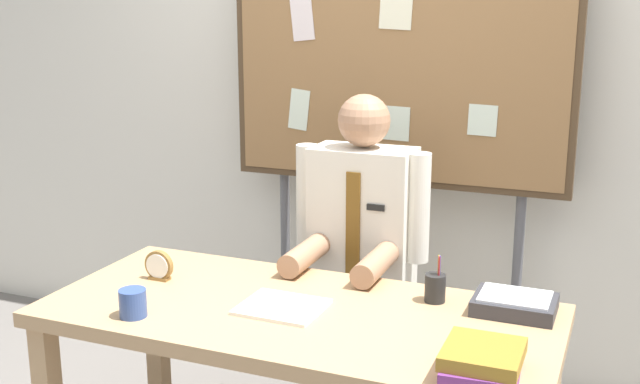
{
  "coord_description": "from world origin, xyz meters",
  "views": [
    {
      "loc": [
        0.97,
        -2.17,
        1.73
      ],
      "look_at": [
        0.0,
        0.19,
        1.1
      ],
      "focal_mm": 43.72,
      "sensor_mm": 36.0,
      "label": 1
    }
  ],
  "objects_px": {
    "open_notebook": "(282,307)",
    "desk_clock": "(159,267)",
    "bulletin_board": "(397,71)",
    "book_stack": "(482,361)",
    "coffee_mug": "(133,303)",
    "pen_holder": "(435,288)",
    "paper_tray": "(515,304)",
    "desk": "(298,335)",
    "person": "(361,278)"
  },
  "relations": [
    {
      "from": "desk_clock",
      "to": "paper_tray",
      "type": "xyz_separation_m",
      "value": [
        1.23,
        0.18,
        -0.02
      ]
    },
    {
      "from": "person",
      "to": "coffee_mug",
      "type": "relative_size",
      "value": 15.33
    },
    {
      "from": "book_stack",
      "to": "desk_clock",
      "type": "distance_m",
      "value": 1.25
    },
    {
      "from": "bulletin_board",
      "to": "pen_holder",
      "type": "bearing_deg",
      "value": -64.16
    },
    {
      "from": "paper_tray",
      "to": "book_stack",
      "type": "bearing_deg",
      "value": -91.77
    },
    {
      "from": "desk",
      "to": "bulletin_board",
      "type": "bearing_deg",
      "value": 90.02
    },
    {
      "from": "desk",
      "to": "person",
      "type": "distance_m",
      "value": 0.63
    },
    {
      "from": "desk_clock",
      "to": "coffee_mug",
      "type": "height_order",
      "value": "desk_clock"
    },
    {
      "from": "person",
      "to": "coffee_mug",
      "type": "bearing_deg",
      "value": -117.44
    },
    {
      "from": "desk",
      "to": "pen_holder",
      "type": "xyz_separation_m",
      "value": [
        0.4,
        0.23,
        0.14
      ]
    },
    {
      "from": "desk",
      "to": "coffee_mug",
      "type": "relative_size",
      "value": 18.58
    },
    {
      "from": "open_notebook",
      "to": "pen_holder",
      "type": "xyz_separation_m",
      "value": [
        0.45,
        0.25,
        0.04
      ]
    },
    {
      "from": "bulletin_board",
      "to": "open_notebook",
      "type": "relative_size",
      "value": 7.45
    },
    {
      "from": "desk",
      "to": "person",
      "type": "bearing_deg",
      "value": 90.0
    },
    {
      "from": "desk",
      "to": "pen_holder",
      "type": "distance_m",
      "value": 0.48
    },
    {
      "from": "coffee_mug",
      "to": "pen_holder",
      "type": "bearing_deg",
      "value": 29.76
    },
    {
      "from": "book_stack",
      "to": "coffee_mug",
      "type": "distance_m",
      "value": 1.1
    },
    {
      "from": "open_notebook",
      "to": "bulletin_board",
      "type": "bearing_deg",
      "value": 87.47
    },
    {
      "from": "coffee_mug",
      "to": "book_stack",
      "type": "bearing_deg",
      "value": 1.46
    },
    {
      "from": "desk",
      "to": "pen_holder",
      "type": "height_order",
      "value": "pen_holder"
    },
    {
      "from": "person",
      "to": "pen_holder",
      "type": "distance_m",
      "value": 0.58
    },
    {
      "from": "bulletin_board",
      "to": "desk_clock",
      "type": "distance_m",
      "value": 1.32
    },
    {
      "from": "bulletin_board",
      "to": "book_stack",
      "type": "height_order",
      "value": "bulletin_board"
    },
    {
      "from": "open_notebook",
      "to": "desk_clock",
      "type": "distance_m",
      "value": 0.53
    },
    {
      "from": "bulletin_board",
      "to": "paper_tray",
      "type": "bearing_deg",
      "value": -51.05
    },
    {
      "from": "book_stack",
      "to": "desk_clock",
      "type": "relative_size",
      "value": 2.41
    },
    {
      "from": "paper_tray",
      "to": "pen_holder",
      "type": "bearing_deg",
      "value": -178.25
    },
    {
      "from": "open_notebook",
      "to": "desk_clock",
      "type": "bearing_deg",
      "value": 171.36
    },
    {
      "from": "person",
      "to": "bulletin_board",
      "type": "bearing_deg",
      "value": 90.04
    },
    {
      "from": "person",
      "to": "open_notebook",
      "type": "height_order",
      "value": "person"
    },
    {
      "from": "book_stack",
      "to": "open_notebook",
      "type": "relative_size",
      "value": 0.98
    },
    {
      "from": "book_stack",
      "to": "pen_holder",
      "type": "xyz_separation_m",
      "value": [
        -0.25,
        0.46,
        0.01
      ]
    },
    {
      "from": "pen_holder",
      "to": "paper_tray",
      "type": "relative_size",
      "value": 0.62
    },
    {
      "from": "book_stack",
      "to": "paper_tray",
      "type": "distance_m",
      "value": 0.47
    },
    {
      "from": "desk",
      "to": "desk_clock",
      "type": "height_order",
      "value": "desk_clock"
    },
    {
      "from": "pen_holder",
      "to": "bulletin_board",
      "type": "bearing_deg",
      "value": 115.84
    },
    {
      "from": "open_notebook",
      "to": "desk_clock",
      "type": "xyz_separation_m",
      "value": [
        -0.53,
        0.08,
        0.04
      ]
    },
    {
      "from": "desk",
      "to": "book_stack",
      "type": "bearing_deg",
      "value": -19.58
    },
    {
      "from": "book_stack",
      "to": "open_notebook",
      "type": "xyz_separation_m",
      "value": [
        -0.69,
        0.21,
        -0.03
      ]
    },
    {
      "from": "desk",
      "to": "coffee_mug",
      "type": "bearing_deg",
      "value": -150.7
    },
    {
      "from": "bulletin_board",
      "to": "coffee_mug",
      "type": "height_order",
      "value": "bulletin_board"
    },
    {
      "from": "desk",
      "to": "bulletin_board",
      "type": "distance_m",
      "value": 1.31
    },
    {
      "from": "coffee_mug",
      "to": "person",
      "type": "bearing_deg",
      "value": 62.56
    },
    {
      "from": "book_stack",
      "to": "pen_holder",
      "type": "bearing_deg",
      "value": 118.02
    },
    {
      "from": "person",
      "to": "desk_clock",
      "type": "height_order",
      "value": "person"
    },
    {
      "from": "person",
      "to": "pen_holder",
      "type": "bearing_deg",
      "value": -44.61
    },
    {
      "from": "pen_holder",
      "to": "desk",
      "type": "bearing_deg",
      "value": -149.72
    },
    {
      "from": "open_notebook",
      "to": "pen_holder",
      "type": "relative_size",
      "value": 1.67
    },
    {
      "from": "pen_holder",
      "to": "person",
      "type": "bearing_deg",
      "value": 135.39
    },
    {
      "from": "book_stack",
      "to": "pen_holder",
      "type": "distance_m",
      "value": 0.52
    }
  ]
}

